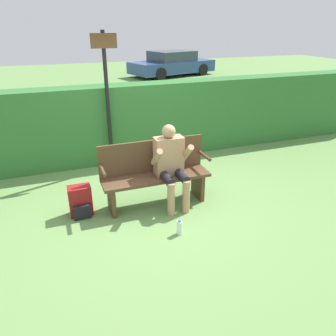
{
  "coord_description": "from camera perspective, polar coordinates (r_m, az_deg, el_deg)",
  "views": [
    {
      "loc": [
        -1.37,
        -4.2,
        2.57
      ],
      "look_at": [
        0.15,
        -0.1,
        0.63
      ],
      "focal_mm": 35.0,
      "sensor_mm": 36.0,
      "label": 1
    }
  ],
  "objects": [
    {
      "name": "signpost",
      "position": [
        6.07,
        -10.54,
        12.62
      ],
      "size": [
        0.44,
        0.09,
        2.47
      ],
      "color": "black",
      "rests_on": "ground"
    },
    {
      "name": "person_seated",
      "position": [
        4.82,
        0.51,
        1.05
      ],
      "size": [
        0.56,
        0.58,
        1.24
      ],
      "color": "tan",
      "rests_on": "ground"
    },
    {
      "name": "backpack",
      "position": [
        4.91,
        -14.98,
        -5.68
      ],
      "size": [
        0.32,
        0.28,
        0.45
      ],
      "color": "maroon",
      "rests_on": "ground"
    },
    {
      "name": "ground_plane",
      "position": [
        5.11,
        -1.98,
        -6.23
      ],
      "size": [
        40.0,
        40.0,
        0.0
      ],
      "primitive_type": "plane",
      "color": "#668E4C"
    },
    {
      "name": "park_bench",
      "position": [
        4.94,
        -2.31,
        -0.87
      ],
      "size": [
        1.63,
        0.43,
        0.98
      ],
      "color": "#513823",
      "rests_on": "ground"
    },
    {
      "name": "hedge_back",
      "position": [
        6.63,
        -7.69,
        7.81
      ],
      "size": [
        12.0,
        0.51,
        1.5
      ],
      "color": "#337033",
      "rests_on": "ground"
    },
    {
      "name": "water_bottle",
      "position": [
        4.39,
        2.01,
        -10.33
      ],
      "size": [
        0.08,
        0.08,
        0.21
      ],
      "color": "white",
      "rests_on": "ground"
    },
    {
      "name": "parked_car",
      "position": [
        17.96,
        0.71,
        17.67
      ],
      "size": [
        4.75,
        3.01,
        1.24
      ],
      "rotation": [
        0.0,
        0.0,
        0.28
      ],
      "color": "#2D4784",
      "rests_on": "ground"
    }
  ]
}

